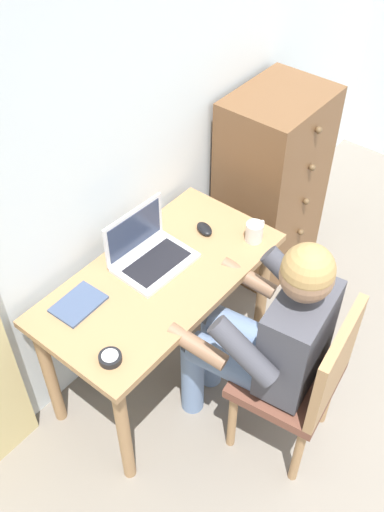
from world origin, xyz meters
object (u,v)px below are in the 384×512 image
(chair, at_px, (303,378))
(person_seated, at_px, (268,332))
(dresser, at_px, (271,186))
(notebook_pad, at_px, (78,304))
(coffee_mug, at_px, (255,232))
(desk, at_px, (161,293))
(laptop, at_px, (148,252))
(computer_mouse, at_px, (204,229))
(desk_clock, at_px, (110,358))

(chair, height_order, person_seated, person_seated)
(dresser, distance_m, notebook_pad, 1.40)
(person_seated, distance_m, coffee_mug, 0.51)
(chair, bearing_deg, dresser, 39.85)
(coffee_mug, bearing_deg, desk, 157.08)
(chair, xyz_separation_m, laptop, (-0.05, 0.81, 0.29))
(notebook_pad, bearing_deg, laptop, -8.90)
(desk, xyz_separation_m, computer_mouse, (0.35, 0.02, 0.13))
(notebook_pad, relative_size, coffee_mug, 1.75)
(desk, bearing_deg, coffee_mug, -22.92)
(chair, relative_size, laptop, 2.52)
(coffee_mug, bearing_deg, chair, -124.44)
(desk, height_order, person_seated, person_seated)
(computer_mouse, bearing_deg, desk, -152.90)
(desk, xyz_separation_m, dresser, (1.04, 0.09, -0.05))
(chair, distance_m, person_seated, 0.26)
(laptop, height_order, notebook_pad, laptop)
(dresser, xyz_separation_m, laptop, (-1.00, 0.01, 0.22))
(laptop, bearing_deg, dresser, -0.76)
(person_seated, xyz_separation_m, computer_mouse, (0.28, 0.55, 0.07))
(chair, relative_size, notebook_pad, 4.22)
(computer_mouse, xyz_separation_m, desk_clock, (-0.80, -0.18, -0.00))
(computer_mouse, distance_m, desk_clock, 0.82)
(dresser, relative_size, notebook_pad, 5.35)
(computer_mouse, relative_size, notebook_pad, 0.48)
(dresser, bearing_deg, desk_clock, -170.96)
(desk, xyz_separation_m, chair, (0.09, -0.71, -0.12))
(coffee_mug, bearing_deg, desk_clock, 177.64)
(chair, height_order, desk_clock, chair)
(desk_clock, bearing_deg, dresser, 9.04)
(dresser, relative_size, person_seated, 0.93)
(chair, xyz_separation_m, notebook_pad, (-0.43, 0.85, 0.24))
(chair, height_order, coffee_mug, chair)
(computer_mouse, distance_m, coffee_mug, 0.24)
(dresser, distance_m, coffee_mug, 0.69)
(computer_mouse, height_order, coffee_mug, coffee_mug)
(desk, relative_size, notebook_pad, 5.43)
(laptop, relative_size, desk_clock, 3.91)
(chair, bearing_deg, desk_clock, 134.83)
(person_seated, height_order, computer_mouse, person_seated)
(dresser, xyz_separation_m, computer_mouse, (-0.70, -0.06, 0.19))
(dresser, relative_size, coffee_mug, 9.37)
(dresser, bearing_deg, desk, -175.24)
(dresser, xyz_separation_m, desk_clock, (-1.50, -0.24, 0.19))
(person_seated, xyz_separation_m, notebook_pad, (-0.41, 0.67, 0.06))
(laptop, relative_size, computer_mouse, 3.52)
(dresser, xyz_separation_m, coffee_mug, (-0.60, -0.28, 0.22))
(desk, relative_size, computer_mouse, 11.41)
(laptop, height_order, desk_clock, laptop)
(person_seated, distance_m, computer_mouse, 0.62)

